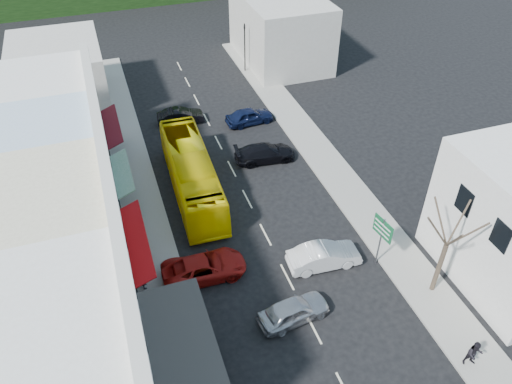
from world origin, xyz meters
name	(u,v)px	position (x,y,z in m)	size (l,w,h in m)	color
ground	(287,277)	(0.00, 0.00, 0.00)	(120.00, 120.00, 0.00)	black
sidewalk_left	(141,203)	(-7.50, 10.00, 0.07)	(3.00, 52.00, 0.15)	gray
sidewalk_right	(328,164)	(7.50, 10.00, 0.07)	(3.00, 52.00, 0.15)	gray
shopfront_row	(59,222)	(-12.49, 5.00, 4.00)	(8.25, 30.00, 8.00)	silver
distant_block_left	(59,76)	(-12.00, 27.00, 3.00)	(8.00, 10.00, 6.00)	#B7B2A8
distant_block_right	(281,29)	(11.00, 30.00, 3.50)	(8.00, 12.00, 7.00)	#B7B2A8
bus	(192,175)	(-3.56, 10.19, 1.55)	(2.50, 11.60, 3.10)	yellow
car_silver	(294,311)	(-0.83, -3.01, 0.70)	(1.80, 4.40, 1.40)	#B5B5BA
car_white	(324,257)	(2.55, 0.23, 0.70)	(1.80, 4.40, 1.40)	silver
car_red	(204,268)	(-4.81, 1.79, 0.70)	(1.90, 4.60, 1.40)	maroon
car_black_near	(265,153)	(2.91, 12.27, 0.70)	(1.84, 4.50, 1.40)	black
car_navy_mid	(249,116)	(3.53, 18.18, 0.70)	(1.80, 4.40, 1.40)	#0C1433
car_black_far	(180,116)	(-2.33, 20.24, 0.70)	(1.80, 4.40, 1.40)	black
pedestrian_left	(143,277)	(-8.50, 1.96, 1.00)	(0.60, 0.40, 1.70)	black
pedestrian_right	(474,354)	(6.84, -8.75, 1.00)	(0.70, 0.44, 1.70)	black
direction_sign	(380,242)	(5.80, -0.71, 1.86)	(0.44, 1.68, 3.72)	#11522C
street_tree	(446,245)	(7.86, -3.80, 3.83)	(2.87, 2.87, 7.66)	#382C20
traffic_signal	(245,48)	(6.40, 28.37, 2.61)	(0.69, 1.12, 5.22)	black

